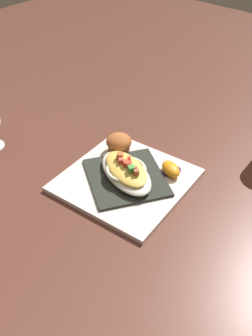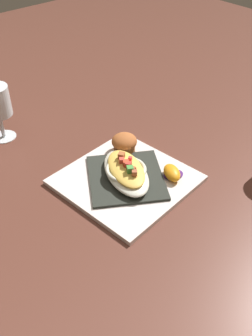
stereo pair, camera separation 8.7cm
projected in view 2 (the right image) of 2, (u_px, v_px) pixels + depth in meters
name	position (u px, v px, depth m)	size (l,w,h in m)	color
ground_plane	(126.00, 182.00, 0.89)	(2.60, 2.60, 0.00)	brown
square_plate	(126.00, 180.00, 0.89)	(0.27, 0.27, 0.01)	white
folded_napkin	(126.00, 177.00, 0.88)	(0.18, 0.17, 0.01)	#2C2F29
gratin_dish	(126.00, 171.00, 0.87)	(0.15, 0.19, 0.05)	silver
muffin	(124.00, 143.00, 0.95)	(0.06, 0.06, 0.05)	#A65E2F
orange_garnish	(172.00, 173.00, 0.88)	(0.06, 0.07, 0.03)	#4A226C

